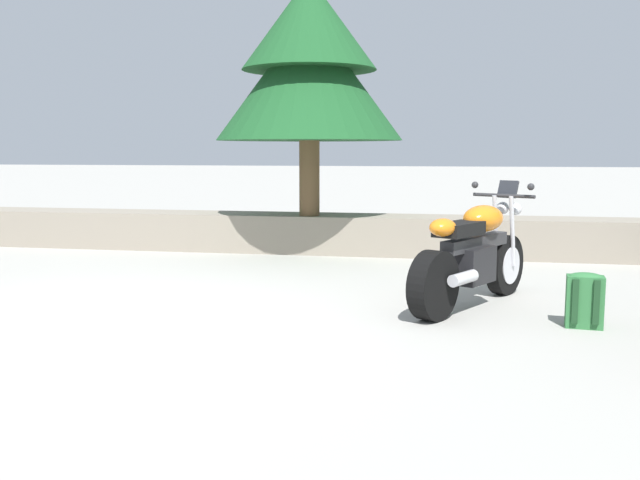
# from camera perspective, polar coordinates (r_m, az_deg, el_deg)

# --- Properties ---
(ground_plane) EXTENTS (120.00, 120.00, 0.00)m
(ground_plane) POSITION_cam_1_polar(r_m,az_deg,el_deg) (6.13, -18.77, -7.07)
(ground_plane) COLOR #A3A099
(stone_wall) EXTENTS (36.00, 0.80, 0.55)m
(stone_wall) POSITION_cam_1_polar(r_m,az_deg,el_deg) (10.46, -5.85, 0.68)
(stone_wall) COLOR gray
(stone_wall) RESTS_ON ground
(motorcycle_orange_centre) EXTENTS (1.18, 1.88, 1.18)m
(motorcycle_orange_centre) POSITION_cam_1_polar(r_m,az_deg,el_deg) (6.80, 12.49, -1.28)
(motorcycle_orange_centre) COLOR black
(motorcycle_orange_centre) RESTS_ON ground
(rider_backpack) EXTENTS (0.32, 0.28, 0.47)m
(rider_backpack) POSITION_cam_1_polar(r_m,az_deg,el_deg) (6.29, 20.85, -4.53)
(rider_backpack) COLOR #2D6B38
(rider_backpack) RESTS_ON ground
(pine_tree_mid_left) EXTENTS (2.64, 2.64, 3.32)m
(pine_tree_mid_left) POSITION_cam_1_polar(r_m,az_deg,el_deg) (10.05, -0.89, 14.29)
(pine_tree_mid_left) COLOR brown
(pine_tree_mid_left) RESTS_ON stone_wall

